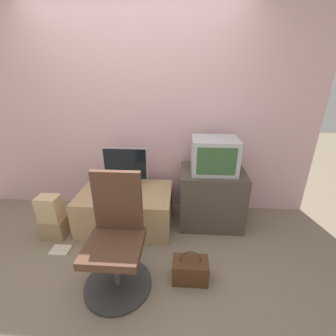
# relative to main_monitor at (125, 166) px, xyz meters

# --- Properties ---
(ground_plane) EXTENTS (12.00, 12.00, 0.00)m
(ground_plane) POSITION_rel_main_monitor_xyz_m (0.13, -1.04, -0.69)
(ground_plane) COLOR #7F705B
(wall_back) EXTENTS (4.40, 0.05, 2.60)m
(wall_back) POSITION_rel_main_monitor_xyz_m (0.13, 0.29, 0.61)
(wall_back) COLOR beige
(wall_back) RESTS_ON ground_plane
(desk) EXTENTS (1.08, 0.71, 0.45)m
(desk) POSITION_rel_main_monitor_xyz_m (0.03, -0.20, -0.47)
(desk) COLOR tan
(desk) RESTS_ON ground_plane
(side_stand) EXTENTS (0.74, 0.56, 0.69)m
(side_stand) POSITION_rel_main_monitor_xyz_m (1.05, -0.07, -0.35)
(side_stand) COLOR #4C4238
(side_stand) RESTS_ON ground_plane
(main_monitor) EXTENTS (0.54, 0.17, 0.48)m
(main_monitor) POSITION_rel_main_monitor_xyz_m (0.00, 0.00, 0.00)
(main_monitor) COLOR #B2B2B7
(main_monitor) RESTS_ON desk
(keyboard) EXTENTS (0.36, 0.10, 0.01)m
(keyboard) POSITION_rel_main_monitor_xyz_m (-0.04, -0.31, -0.24)
(keyboard) COLOR #2D2D2D
(keyboard) RESTS_ON desk
(mouse) EXTENTS (0.06, 0.04, 0.03)m
(mouse) POSITION_rel_main_monitor_xyz_m (0.20, -0.32, -0.23)
(mouse) COLOR #4C4C51
(mouse) RESTS_ON desk
(crt_tv) EXTENTS (0.50, 0.42, 0.39)m
(crt_tv) POSITION_rel_main_monitor_xyz_m (1.05, -0.08, 0.19)
(crt_tv) COLOR #B7B7BC
(crt_tv) RESTS_ON side_stand
(office_chair) EXTENTS (0.58, 0.58, 1.01)m
(office_chair) POSITION_rel_main_monitor_xyz_m (0.15, -1.03, -0.29)
(office_chair) COLOR #333333
(office_chair) RESTS_ON ground_plane
(cardboard_box_lower) EXTENTS (0.26, 0.18, 0.23)m
(cardboard_box_lower) POSITION_rel_main_monitor_xyz_m (-0.75, -0.49, -0.58)
(cardboard_box_lower) COLOR #A3845B
(cardboard_box_lower) RESTS_ON ground_plane
(cardboard_box_upper) EXTENTS (0.23, 0.17, 0.29)m
(cardboard_box_upper) POSITION_rel_main_monitor_xyz_m (-0.75, -0.49, -0.32)
(cardboard_box_upper) COLOR #D1B27F
(cardboard_box_upper) RESTS_ON cardboard_box_lower
(handbag) EXTENTS (0.32, 0.19, 0.32)m
(handbag) POSITION_rel_main_monitor_xyz_m (0.78, -0.98, -0.58)
(handbag) COLOR #4C2D19
(handbag) RESTS_ON ground_plane
(book) EXTENTS (0.19, 0.15, 0.02)m
(book) POSITION_rel_main_monitor_xyz_m (-0.57, -0.72, -0.68)
(book) COLOR beige
(book) RESTS_ON ground_plane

